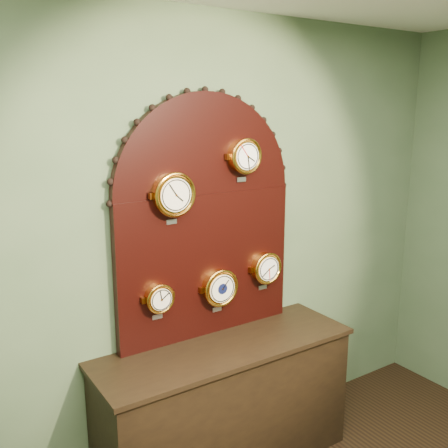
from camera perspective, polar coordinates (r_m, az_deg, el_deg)
wall_back at (r=3.17m, az=-2.48°, el=-2.32°), size 4.00×0.00×4.00m
shop_counter at (r=3.37m, az=0.20°, el=-20.01°), size 1.60×0.50×0.80m
display_board at (r=3.07m, az=-2.05°, el=1.54°), size 1.26×0.06×1.53m
roman_clock at (r=2.87m, az=-5.69°, el=3.34°), size 0.26×0.08×0.31m
arabic_clock at (r=3.10m, az=2.34°, el=7.65°), size 0.22×0.08×0.27m
hygrometer at (r=2.98m, az=-7.32°, el=-8.28°), size 0.18×0.08×0.23m
barometer at (r=3.18m, az=-0.48°, el=-7.15°), size 0.24×0.08×0.29m
tide_clock at (r=3.36m, az=4.75°, el=-4.95°), size 0.22×0.08×0.27m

